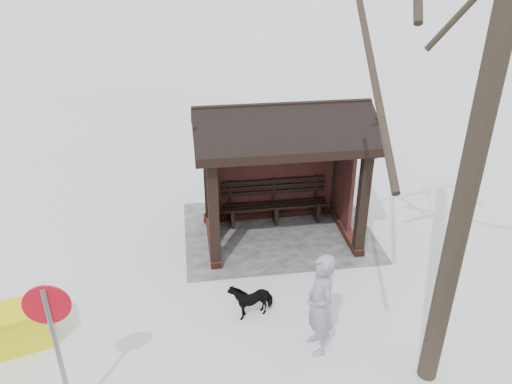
# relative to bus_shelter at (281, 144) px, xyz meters

# --- Properties ---
(ground) EXTENTS (120.00, 120.00, 0.00)m
(ground) POSITION_rel_bus_shelter_xyz_m (0.00, 0.16, -2.17)
(ground) COLOR white
(ground) RESTS_ON ground
(trampled_patch) EXTENTS (4.20, 3.20, 0.02)m
(trampled_patch) POSITION_rel_bus_shelter_xyz_m (0.00, -0.04, -2.16)
(trampled_patch) COLOR #98999E
(trampled_patch) RESTS_ON ground
(bus_shelter) EXTENTS (3.60, 2.40, 3.09)m
(bus_shelter) POSITION_rel_bus_shelter_xyz_m (0.00, 0.00, 0.00)
(bus_shelter) COLOR #391B14
(bus_shelter) RESTS_ON ground
(pedestrian) EXTENTS (0.50, 0.69, 1.78)m
(pedestrian) POSITION_rel_bus_shelter_xyz_m (0.04, 3.57, -1.27)
(pedestrian) COLOR gray
(pedestrian) RESTS_ON ground
(dog) EXTENTS (0.84, 0.57, 0.65)m
(dog) POSITION_rel_bus_shelter_xyz_m (0.98, 2.57, -1.84)
(dog) COLOR black
(dog) RESTS_ON ground
(grit_bin) EXTENTS (1.09, 0.89, 0.73)m
(grit_bin) POSITION_rel_bus_shelter_xyz_m (4.76, 2.76, -1.80)
(grit_bin) COLOR #D0CB0C
(grit_bin) RESTS_ON ground
(road_sign) EXTENTS (0.58, 0.09, 2.28)m
(road_sign) POSITION_rel_bus_shelter_xyz_m (3.75, 4.34, -0.51)
(road_sign) COLOR gray
(road_sign) RESTS_ON ground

